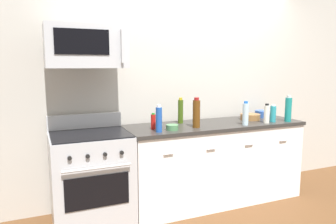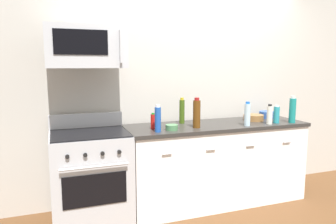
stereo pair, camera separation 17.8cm
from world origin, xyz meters
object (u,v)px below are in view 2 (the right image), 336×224
object	(u,v)px
microwave	(86,47)
bowl_blue_mixing	(267,114)
bottle_olive_oil	(182,111)
bottle_water_clear	(247,114)
bottle_soda_blue	(158,119)
range_oven	(91,176)
bottle_hot_sauce_red	(153,121)
bottle_dish_soap	(276,115)
bowl_wooden_salad	(254,117)
bottle_vinegar_white	(270,115)
bottle_sparkling_teal	(292,110)
bowl_green_glaze	(172,127)
bottle_wine_amber	(197,114)

from	to	relation	value
microwave	bowl_blue_mixing	bearing A→B (deg)	2.48
bottle_olive_oil	bottle_water_clear	world-z (taller)	bottle_olive_oil
bottle_soda_blue	range_oven	bearing A→B (deg)	162.71
bottle_olive_oil	bottle_hot_sauce_red	distance (m)	0.46
bottle_hot_sauce_red	bottle_dish_soap	xyz separation A→B (m)	(1.43, -0.15, 0.02)
bowl_wooden_salad	bowl_blue_mixing	bearing A→B (deg)	20.32
bottle_vinegar_white	bottle_dish_soap	world-z (taller)	bottle_vinegar_white
microwave	bottle_vinegar_white	distance (m)	2.11
bottle_sparkling_teal	bowl_green_glaze	xyz separation A→B (m)	(-1.45, 0.07, -0.12)
bottle_vinegar_white	bowl_wooden_salad	xyz separation A→B (m)	(-0.03, 0.26, -0.07)
bottle_sparkling_teal	bottle_soda_blue	bearing A→B (deg)	178.92
bottle_vinegar_white	bottle_soda_blue	bearing A→B (deg)	179.41
bottle_water_clear	bottle_wine_amber	distance (m)	0.57
bottle_soda_blue	bowl_wooden_salad	size ratio (longest dim) A/B	1.15
bottle_hot_sauce_red	bowl_wooden_salad	size ratio (longest dim) A/B	0.71
microwave	bowl_wooden_salad	size ratio (longest dim) A/B	3.15
bottle_dish_soap	bowl_blue_mixing	distance (m)	0.35
range_oven	bottle_wine_amber	bearing A→B (deg)	-7.08
bottle_water_clear	bowl_blue_mixing	distance (m)	0.64
bottle_soda_blue	bowl_blue_mixing	world-z (taller)	bottle_soda_blue
range_oven	bottle_olive_oil	size ratio (longest dim) A/B	3.63
bottle_wine_amber	bowl_wooden_salad	distance (m)	0.86
bottle_dish_soap	bottle_soda_blue	bearing A→B (deg)	-179.55
bottle_soda_blue	bottle_water_clear	xyz separation A→B (m)	(1.02, -0.02, -0.00)
range_oven	bottle_dish_soap	size ratio (longest dim) A/B	5.17
bottle_dish_soap	bowl_green_glaze	world-z (taller)	bottle_dish_soap
bottle_vinegar_white	bottle_hot_sauce_red	bearing A→B (deg)	172.65
bowl_wooden_salad	bottle_vinegar_white	bearing A→B (deg)	-83.11
bottle_water_clear	bottle_wine_amber	world-z (taller)	bottle_wine_amber
bottle_olive_oil	bottle_hot_sauce_red	xyz separation A→B (m)	(-0.41, -0.20, -0.06)
bottle_olive_oil	bottle_sparkling_teal	world-z (taller)	bottle_sparkling_teal
bowl_blue_mixing	range_oven	bearing A→B (deg)	-176.36
bottle_hot_sauce_red	bottle_wine_amber	distance (m)	0.47
microwave	bottle_olive_oil	world-z (taller)	microwave
microwave	bottle_dish_soap	size ratio (longest dim) A/B	3.60
microwave	bottle_hot_sauce_red	size ratio (longest dim) A/B	4.42
bottle_vinegar_white	bowl_green_glaze	distance (m)	1.16
bowl_wooden_salad	bottle_olive_oil	bearing A→B (deg)	172.65
bottle_water_clear	bottle_olive_oil	bearing A→B (deg)	148.39
bottle_olive_oil	bottle_water_clear	xyz separation A→B (m)	(0.62, -0.38, -0.01)
bowl_green_glaze	bottle_soda_blue	bearing A→B (deg)	-165.46
microwave	bottle_sparkling_teal	world-z (taller)	microwave
bottle_sparkling_teal	bottle_water_clear	size ratio (longest dim) A/B	1.16
bowl_blue_mixing	bottle_vinegar_white	bearing A→B (deg)	-122.89
bottle_hot_sauce_red	bottle_water_clear	distance (m)	1.04
range_oven	bottle_vinegar_white	world-z (taller)	bottle_vinegar_white
range_oven	bottle_soda_blue	xyz separation A→B (m)	(0.64, -0.20, 0.58)
microwave	bottle_water_clear	distance (m)	1.83
microwave	bowl_blue_mixing	size ratio (longest dim) A/B	4.04
bowl_blue_mixing	bottle_dish_soap	bearing A→B (deg)	-109.30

